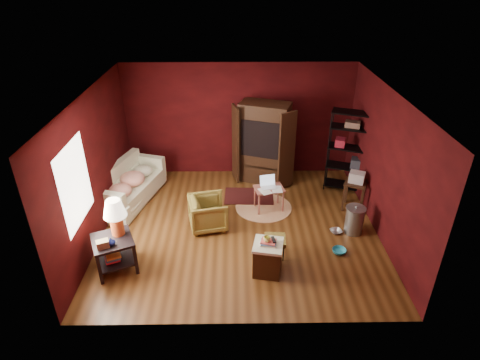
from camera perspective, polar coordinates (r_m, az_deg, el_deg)
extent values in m
cube|color=brown|center=(8.32, 0.02, -6.77)|extent=(5.50, 5.00, 0.02)
cube|color=white|center=(7.07, 0.02, 12.17)|extent=(5.50, 5.00, 0.02)
cube|color=#42090B|center=(9.89, -0.19, 8.50)|extent=(5.50, 0.02, 2.80)
cube|color=#42090B|center=(5.47, 0.40, -10.05)|extent=(5.50, 0.02, 2.80)
cube|color=#42090B|center=(8.04, -20.05, 1.68)|extent=(0.02, 5.00, 2.80)
cube|color=#42090B|center=(8.11, 19.93, 1.93)|extent=(0.02, 5.00, 2.80)
cube|color=white|center=(7.12, -22.41, -0.57)|extent=(0.02, 1.20, 1.40)
imported|color=white|center=(9.31, -15.32, -0.73)|extent=(1.11, 2.15, 0.81)
imported|color=black|center=(8.15, -4.58, -4.49)|extent=(0.81, 0.84, 0.74)
imported|color=silver|center=(8.32, 13.56, -6.64)|extent=(0.24, 0.12, 0.23)
imported|color=#279DBA|center=(7.80, 13.98, -9.28)|extent=(0.26, 0.09, 0.26)
imported|color=#0D1442|center=(7.11, -17.87, -8.34)|extent=(0.19, 0.19, 0.14)
imported|color=#D8D76A|center=(6.80, 3.86, -8.30)|extent=(0.13, 0.10, 0.12)
cube|color=black|center=(7.29, -17.73, -8.17)|extent=(0.88, 0.88, 0.04)
cube|color=black|center=(7.54, -17.26, -10.67)|extent=(0.82, 0.82, 0.03)
cube|color=black|center=(7.23, -19.35, -11.90)|extent=(0.07, 0.07, 0.62)
cube|color=black|center=(7.26, -14.63, -10.87)|extent=(0.07, 0.07, 0.62)
cube|color=black|center=(7.70, -19.97, -9.18)|extent=(0.07, 0.07, 0.62)
cube|color=black|center=(7.73, -15.57, -8.23)|extent=(0.07, 0.07, 0.62)
cylinder|color=#CE5625|center=(7.27, -17.09, -6.12)|extent=(0.29, 0.29, 0.38)
cone|color=#F2E5C6|center=(7.09, -17.48, -3.83)|extent=(0.53, 0.53, 0.31)
cube|color=olive|center=(7.10, -18.94, -8.62)|extent=(0.24, 0.20, 0.13)
cube|color=#C9323F|center=(7.51, -17.74, -10.47)|extent=(0.35, 0.38, 0.03)
cube|color=#328BC9|center=(7.48, -17.70, -10.22)|extent=(0.35, 0.38, 0.03)
cube|color=#E3BC4B|center=(7.46, -17.66, -9.97)|extent=(0.35, 0.38, 0.03)
cube|color=white|center=(9.36, -15.07, -1.50)|extent=(1.25, 1.93, 0.38)
cube|color=white|center=(9.41, -16.98, 0.14)|extent=(0.69, 1.75, 0.75)
cube|color=white|center=(8.63, -18.17, -3.16)|extent=(0.77, 0.39, 0.52)
cube|color=white|center=(9.94, -12.68, 2.01)|extent=(0.77, 0.39, 0.52)
ellipsoid|color=red|center=(8.82, -16.70, -1.47)|extent=(0.61, 0.61, 0.26)
ellipsoid|color=red|center=(9.19, -15.06, 0.18)|extent=(0.68, 0.68, 0.30)
ellipsoid|color=white|center=(9.56, -13.65, 1.27)|extent=(0.56, 0.56, 0.24)
cube|color=#44240F|center=(7.10, 3.95, -11.15)|extent=(0.54, 0.54, 0.56)
cube|color=white|center=(6.91, 4.04, -9.22)|extent=(0.58, 0.58, 0.05)
cube|color=beige|center=(6.89, 4.05, -8.98)|extent=(0.30, 0.25, 0.02)
cube|color=#4F7EB9|center=(6.88, 4.06, -8.83)|extent=(0.27, 0.22, 0.02)
cube|color=#D3554F|center=(6.86, 4.06, -8.68)|extent=(0.29, 0.25, 0.02)
cube|color=black|center=(6.87, 4.79, -8.44)|extent=(0.08, 0.17, 0.02)
cube|color=black|center=(7.42, 5.02, -8.50)|extent=(0.40, 0.40, 0.08)
cube|color=black|center=(7.45, 5.01, -8.79)|extent=(0.36, 0.36, 0.02)
cylinder|color=black|center=(7.41, 3.81, -10.38)|extent=(0.02, 0.02, 0.31)
cylinder|color=black|center=(7.43, 6.18, -10.41)|extent=(0.02, 0.02, 0.31)
cylinder|color=black|center=(7.65, 3.77, -8.95)|extent=(0.02, 0.02, 0.31)
cylinder|color=black|center=(7.67, 6.07, -8.98)|extent=(0.02, 0.02, 0.31)
cylinder|color=beige|center=(8.96, 3.36, -3.85)|extent=(1.42, 1.42, 0.01)
cube|color=#511515|center=(9.33, 1.28, -2.29)|extent=(1.15, 0.79, 0.01)
cube|color=#A05649|center=(8.64, 4.16, -1.24)|extent=(0.70, 0.56, 0.03)
cylinder|color=#A05649|center=(8.57, 2.72, -3.51)|extent=(0.04, 0.04, 0.52)
cylinder|color=#A05649|center=(8.71, 6.13, -3.07)|extent=(0.04, 0.04, 0.52)
cylinder|color=#A05649|center=(8.85, 2.11, -2.33)|extent=(0.04, 0.04, 0.52)
cylinder|color=#A05649|center=(8.99, 5.42, -1.92)|extent=(0.04, 0.04, 0.52)
cube|color=silver|center=(8.66, 4.11, -1.01)|extent=(0.37, 0.29, 0.02)
cube|color=silver|center=(8.70, 3.92, 0.02)|extent=(0.34, 0.14, 0.22)
cube|color=silver|center=(8.52, 3.57, -1.57)|extent=(0.32, 0.37, 0.00)
cube|color=silver|center=(8.60, 5.27, -1.33)|extent=(0.23, 0.32, 0.00)
cube|color=black|center=(9.66, 3.44, 5.29)|extent=(1.29, 0.97, 1.97)
cube|color=black|center=(9.49, 3.30, 6.21)|extent=(1.04, 0.75, 0.88)
cube|color=black|center=(9.58, -0.64, 5.13)|extent=(0.17, 0.46, 1.87)
cube|color=black|center=(9.27, 6.67, 4.09)|extent=(0.41, 0.31, 1.87)
cube|color=#2D3032|center=(9.57, 3.37, 5.75)|extent=(0.78, 0.71, 0.54)
cube|color=black|center=(9.34, 2.93, 5.15)|extent=(0.49, 0.18, 0.42)
cube|color=black|center=(9.83, 3.27, 2.40)|extent=(1.06, 0.80, 0.05)
cylinder|color=black|center=(9.40, 12.36, 3.82)|extent=(0.03, 0.03, 1.93)
cylinder|color=black|center=(9.37, 17.81, 2.97)|extent=(0.03, 0.03, 1.93)
cylinder|color=black|center=(9.75, 12.68, 4.72)|extent=(0.03, 0.03, 1.93)
cylinder|color=black|center=(9.72, 17.94, 3.90)|extent=(0.03, 0.03, 1.93)
cube|color=black|center=(9.93, 14.57, -0.63)|extent=(1.03, 0.70, 0.03)
cube|color=black|center=(9.71, 14.92, 1.85)|extent=(1.03, 0.70, 0.03)
cube|color=black|center=(9.51, 15.28, 4.45)|extent=(1.03, 0.70, 0.03)
cube|color=black|center=(9.33, 15.66, 7.15)|extent=(1.03, 0.70, 0.03)
cube|color=black|center=(9.21, 15.95, 9.20)|extent=(1.03, 0.70, 0.03)
cube|color=maroon|center=(9.47, 14.07, 5.24)|extent=(0.29, 0.33, 0.17)
cube|color=#31323D|center=(9.65, 16.27, 2.34)|extent=(0.34, 0.34, 0.21)
cube|color=brown|center=(9.30, 15.73, 7.64)|extent=(0.38, 0.31, 0.13)
cube|color=black|center=(8.93, 16.17, -0.38)|extent=(0.59, 0.59, 0.04)
cube|color=black|center=(8.94, 14.50, -2.50)|extent=(0.06, 0.06, 0.65)
cube|color=black|center=(8.91, 16.89, -2.98)|extent=(0.06, 0.06, 0.65)
cube|color=black|center=(9.27, 14.94, -1.37)|extent=(0.06, 0.06, 0.65)
cube|color=black|center=(9.24, 17.24, -1.83)|extent=(0.06, 0.06, 0.65)
cube|color=silver|center=(8.87, 16.28, 0.38)|extent=(0.39, 0.35, 0.22)
cylinder|color=#989D9F|center=(8.35, 15.93, -5.60)|extent=(0.46, 0.46, 0.54)
cylinder|color=#989D9F|center=(8.20, 16.20, -3.93)|extent=(0.50, 0.50, 0.04)
sphere|color=#989D9F|center=(8.18, 16.23, -3.72)|extent=(0.07, 0.07, 0.05)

